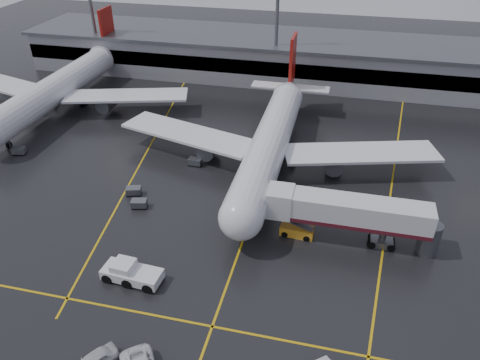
# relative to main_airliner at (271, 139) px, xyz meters

# --- Properties ---
(ground) EXTENTS (220.00, 220.00, 0.00)m
(ground) POSITION_rel_main_airliner_xyz_m (0.00, -9.70, -4.21)
(ground) COLOR black
(ground) RESTS_ON ground
(apron_line_centre) EXTENTS (0.25, 90.00, 0.02)m
(apron_line_centre) POSITION_rel_main_airliner_xyz_m (0.00, -9.70, -4.20)
(apron_line_centre) COLOR gold
(apron_line_centre) RESTS_ON ground
(apron_line_stop) EXTENTS (60.00, 0.25, 0.02)m
(apron_line_stop) POSITION_rel_main_airliner_xyz_m (0.00, -31.70, -4.20)
(apron_line_stop) COLOR gold
(apron_line_stop) RESTS_ON ground
(apron_line_left) EXTENTS (9.99, 69.35, 0.02)m
(apron_line_left) POSITION_rel_main_airliner_xyz_m (-20.00, 0.30, -4.20)
(apron_line_left) COLOR gold
(apron_line_left) RESTS_ON ground
(apron_line_right) EXTENTS (7.57, 69.64, 0.02)m
(apron_line_right) POSITION_rel_main_airliner_xyz_m (18.00, 0.30, -4.20)
(apron_line_right) COLOR gold
(apron_line_right) RESTS_ON ground
(terminal) EXTENTS (122.00, 19.00, 8.60)m
(terminal) POSITION_rel_main_airliner_xyz_m (0.00, 38.23, 0.11)
(terminal) COLOR gray
(terminal) RESTS_ON ground
(light_mast_left) EXTENTS (3.00, 1.20, 25.45)m
(light_mast_left) POSITION_rel_main_airliner_xyz_m (-45.00, 32.30, 10.27)
(light_mast_left) COLOR #595B60
(light_mast_left) RESTS_ON ground
(light_mast_mid) EXTENTS (3.00, 1.20, 25.45)m
(light_mast_mid) POSITION_rel_main_airliner_xyz_m (-5.00, 32.30, 10.27)
(light_mast_mid) COLOR #595B60
(light_mast_mid) RESTS_ON ground
(main_airliner) EXTENTS (48.80, 45.60, 14.10)m
(main_airliner) POSITION_rel_main_airliner_xyz_m (0.00, 0.00, 0.00)
(main_airliner) COLOR silver
(main_airliner) RESTS_ON ground
(second_airliner) EXTENTS (48.80, 45.60, 14.10)m
(second_airliner) POSITION_rel_main_airliner_xyz_m (-42.00, 12.00, 0.00)
(second_airliner) COLOR silver
(second_airliner) RESTS_ON ground
(jet_bridge) EXTENTS (19.90, 3.40, 6.05)m
(jet_bridge) POSITION_rel_main_airliner_xyz_m (11.87, -15.70, -0.28)
(jet_bridge) COLOR silver
(jet_bridge) RESTS_ON ground
(pushback_tractor) EXTENTS (6.59, 3.16, 2.30)m
(pushback_tractor) POSITION_rel_main_airliner_xyz_m (-10.22, -27.63, -3.29)
(pushback_tractor) COLOR silver
(pushback_tractor) RESTS_ON ground
(belt_loader) EXTENTS (4.11, 2.12, 2.53)m
(belt_loader) POSITION_rel_main_airliner_xyz_m (6.10, -16.03, -3.58)
(belt_loader) COLOR orange
(belt_loader) RESTS_ON ground
(baggage_cart_a) EXTENTS (2.24, 1.71, 1.12)m
(baggage_cart_a) POSITION_rel_main_airliner_xyz_m (-14.79, -15.14, -3.58)
(baggage_cart_a) COLOR #595B60
(baggage_cart_a) RESTS_ON ground
(baggage_cart_b) EXTENTS (2.29, 1.81, 1.12)m
(baggage_cart_b) POSITION_rel_main_airliner_xyz_m (-16.75, -12.52, -3.58)
(baggage_cart_b) COLOR #595B60
(baggage_cart_b) RESTS_ON ground
(baggage_cart_c) EXTENTS (2.04, 1.36, 1.12)m
(baggage_cart_c) POSITION_rel_main_airliner_xyz_m (-11.03, -3.06, -3.58)
(baggage_cart_c) COLOR #595B60
(baggage_cart_c) RESTS_ON ground
(baggage_cart_e) EXTENTS (2.27, 1.77, 1.12)m
(baggage_cart_e) POSITION_rel_main_airliner_xyz_m (-39.06, -6.19, -3.58)
(baggage_cart_e) COLOR #595B60
(baggage_cart_e) RESTS_ON ground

